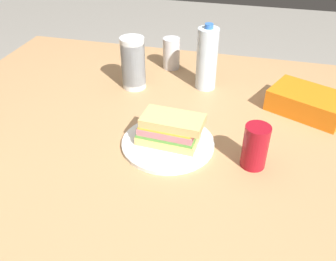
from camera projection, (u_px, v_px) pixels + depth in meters
dining_table at (140, 144)px, 1.17m from camera, size 1.41×1.18×0.75m
paper_plate at (168, 143)px, 1.03m from camera, size 0.26×0.26×0.01m
sandwich at (169, 130)px, 1.00m from camera, size 0.19×0.11×0.08m
soda_can_red at (255, 146)px, 0.92m from camera, size 0.07×0.07×0.12m
chip_bag at (308, 102)px, 1.15m from camera, size 0.27×0.23×0.07m
plastic_cup_stack at (133, 63)px, 1.26m from camera, size 0.08×0.08×0.18m
water_bottle_spare at (207, 59)px, 1.25m from camera, size 0.07×0.07×0.23m
soda_can_silver at (171, 53)px, 1.41m from camera, size 0.07×0.07×0.12m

